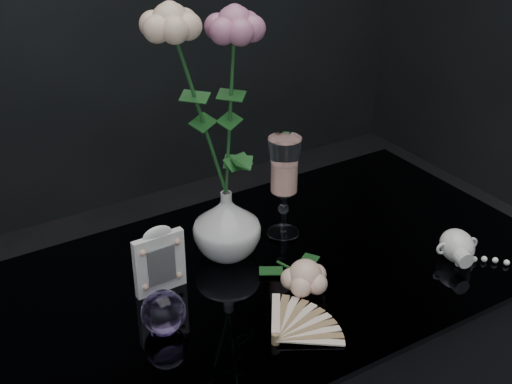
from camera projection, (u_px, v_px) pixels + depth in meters
vase at (227, 224)px, 1.32m from camera, size 0.13×0.13×0.13m
wine_glass at (284, 188)px, 1.36m from camera, size 0.07×0.07×0.21m
picture_frame at (159, 259)px, 1.22m from camera, size 0.10×0.08×0.13m
paperweight at (163, 312)px, 1.13m from camera, size 0.08×0.08×0.07m
paper_fan at (276, 338)px, 1.12m from camera, size 0.24×0.20×0.02m
loose_rose at (305, 276)px, 1.23m from camera, size 0.15×0.19×0.06m
pearl_jar at (457, 245)px, 1.32m from camera, size 0.26×0.27×0.06m
roses at (212, 91)px, 1.18m from camera, size 0.20×0.11×0.40m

